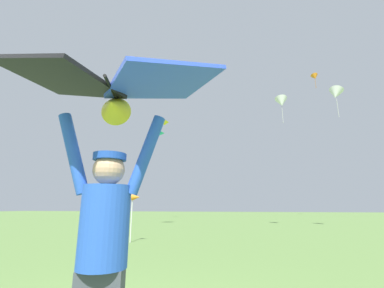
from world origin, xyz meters
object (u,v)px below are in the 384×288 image
Objects in this scene: kite_flyer_person at (103,250)px; marker_flag at (135,200)px; distant_kite_teal_low_left at (156,134)px; distant_kite_white_low_right at (336,94)px; distant_kite_white_mid_right at (281,102)px; distant_kite_orange_far_center at (315,77)px; held_stunt_kite at (113,88)px; distant_kite_yellow_high_right at (164,122)px.

marker_flag is (-3.05, 7.17, 0.51)m from kite_flyer_person.
kite_flyer_person is 16.39m from distant_kite_teal_low_left.
distant_kite_white_mid_right is at bearing 171.82° from distant_kite_white_low_right.
kite_flyer_person is at bearing -70.52° from distant_kite_teal_low_left.
distant_kite_orange_far_center is at bearing 62.06° from marker_flag.
distant_kite_white_low_right is at bearing 66.05° from held_stunt_kite.
kite_flyer_person is 1.58× the size of distant_kite_teal_low_left.
kite_flyer_person is 0.93× the size of distant_kite_orange_far_center.
distant_kite_white_mid_right is at bearing -39.58° from distant_kite_yellow_high_right.
held_stunt_kite is at bearing -113.95° from distant_kite_white_low_right.
held_stunt_kite is 1.87× the size of distant_kite_yellow_high_right.
held_stunt_kite is 15.89m from distant_kite_white_mid_right.
held_stunt_kite is 36.88m from distant_kite_orange_far_center.
distant_kite_teal_low_left is at bearing 109.48° from kite_flyer_person.
held_stunt_kite reaches higher than marker_flag.
distant_kite_orange_far_center is 1.69× the size of distant_kite_teal_low_left.
distant_kite_orange_far_center is 21.16m from distant_kite_white_mid_right.
distant_kite_white_mid_right is (-3.04, 0.44, -0.07)m from distant_kite_white_low_right.
marker_flag is (2.13, -7.48, -4.70)m from distant_kite_teal_low_left.
held_stunt_kite is (0.02, -0.07, 1.18)m from kite_flyer_person.
distant_kite_yellow_high_right reaches higher than distant_kite_white_low_right.
distant_kite_yellow_high_right is 18.91m from marker_flag.
held_stunt_kite is 25.91m from distant_kite_yellow_high_right.
distant_kite_teal_low_left is at bearing 178.83° from distant_kite_white_mid_right.
kite_flyer_person is at bearing -114.12° from distant_kite_white_low_right.
distant_kite_white_low_right is at bearing -101.88° from distant_kite_orange_far_center.
distant_kite_white_low_right is 13.18m from marker_flag.
distant_kite_yellow_high_right reaches higher than held_stunt_kite.
held_stunt_kite is 0.98× the size of marker_flag.
distant_kite_yellow_high_right reaches higher than marker_flag.
kite_flyer_person is at bearing -107.48° from distant_kite_orange_far_center.
marker_flag is at bearing -117.94° from distant_kite_orange_far_center.
distant_kite_white_low_right is at bearing -34.10° from distant_kite_yellow_high_right.
kite_flyer_person is at bearing 107.16° from held_stunt_kite.
distant_kite_white_mid_right reaches higher than marker_flag.
distant_kite_yellow_high_right is (-7.59, 23.49, 7.88)m from held_stunt_kite.
distant_kite_white_low_right reaches higher than distant_kite_teal_low_left.
distant_kite_yellow_high_right is at bearing -154.43° from distant_kite_orange_far_center.
distant_kite_white_low_right reaches higher than held_stunt_kite.
marker_flag is at bearing -74.46° from distant_kite_yellow_high_right.
distant_kite_orange_far_center is at bearing 72.58° from held_stunt_kite.
distant_kite_white_mid_right reaches higher than distant_kite_teal_low_left.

